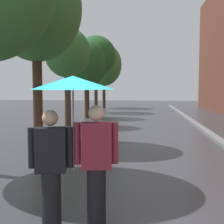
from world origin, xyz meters
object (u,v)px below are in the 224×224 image
object	(u,v)px
street_tree_1	(36,9)
street_tree_2	(67,53)
street_tree_3	(87,64)
street_tree_5	(104,65)
couple_under_umbrella	(74,128)
street_tree_4	(96,56)

from	to	relation	value
street_tree_1	street_tree_2	distance (m)	4.98
street_tree_1	street_tree_3	world-z (taller)	street_tree_1
street_tree_2	street_tree_5	bearing A→B (deg)	89.17
street_tree_1	street_tree_2	xyz separation A→B (m)	(-0.17, 4.89, -0.90)
street_tree_2	couple_under_umbrella	world-z (taller)	street_tree_2
street_tree_4	street_tree_5	size ratio (longest dim) A/B	0.99
street_tree_2	street_tree_1	bearing A→B (deg)	-88.04
street_tree_3	street_tree_5	distance (m)	9.03
street_tree_5	couple_under_umbrella	bearing A→B (deg)	-83.98
street_tree_1	street_tree_2	size ratio (longest dim) A/B	1.29
street_tree_2	street_tree_5	world-z (taller)	street_tree_5
street_tree_3	couple_under_umbrella	distance (m)	15.20
couple_under_umbrella	street_tree_4	bearing A→B (deg)	97.56
street_tree_2	couple_under_umbrella	size ratio (longest dim) A/B	2.31
street_tree_4	street_tree_5	distance (m)	4.81
street_tree_3	street_tree_1	bearing A→B (deg)	-90.47
street_tree_3	couple_under_umbrella	bearing A→B (deg)	-80.58
street_tree_2	street_tree_4	size ratio (longest dim) A/B	0.84
street_tree_1	street_tree_3	distance (m)	8.92
street_tree_3	street_tree_4	world-z (taller)	street_tree_4
couple_under_umbrella	street_tree_1	bearing A→B (deg)	112.85
street_tree_1	street_tree_3	bearing A→B (deg)	89.53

